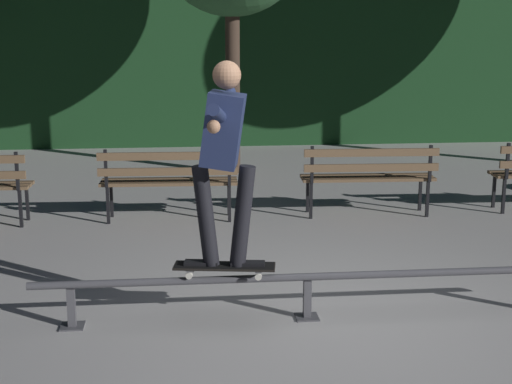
{
  "coord_description": "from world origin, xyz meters",
  "views": [
    {
      "loc": [
        -0.96,
        -5.38,
        2.27
      ],
      "look_at": [
        -0.32,
        0.93,
        0.85
      ],
      "focal_mm": 52.71,
      "sensor_mm": 36.0,
      "label": 1
    }
  ],
  "objects_px": {
    "skateboarder": "(224,147)",
    "park_bench_left_center": "(169,177)",
    "skateboard": "(225,267)",
    "park_bench_right_center": "(369,173)",
    "grind_rail": "(307,283)"
  },
  "relations": [
    {
      "from": "grind_rail",
      "to": "skateboard",
      "type": "bearing_deg",
      "value": 180.0
    },
    {
      "from": "grind_rail",
      "to": "park_bench_left_center",
      "type": "height_order",
      "value": "park_bench_left_center"
    },
    {
      "from": "skateboard",
      "to": "skateboarder",
      "type": "xyz_separation_m",
      "value": [
        0.0,
        -0.0,
        0.94
      ]
    },
    {
      "from": "skateboarder",
      "to": "park_bench_left_center",
      "type": "relative_size",
      "value": 0.97
    },
    {
      "from": "skateboarder",
      "to": "park_bench_right_center",
      "type": "bearing_deg",
      "value": 58.42
    },
    {
      "from": "skateboard",
      "to": "skateboarder",
      "type": "height_order",
      "value": "skateboarder"
    },
    {
      "from": "park_bench_right_center",
      "to": "skateboard",
      "type": "bearing_deg",
      "value": -121.62
    },
    {
      "from": "skateboarder",
      "to": "park_bench_right_center",
      "type": "distance_m",
      "value": 3.75
    },
    {
      "from": "grind_rail",
      "to": "park_bench_right_center",
      "type": "distance_m",
      "value": 3.37
    },
    {
      "from": "grind_rail",
      "to": "skateboard",
      "type": "relative_size",
      "value": 5.35
    },
    {
      "from": "skateboard",
      "to": "park_bench_right_center",
      "type": "relative_size",
      "value": 0.5
    },
    {
      "from": "skateboarder",
      "to": "park_bench_left_center",
      "type": "bearing_deg",
      "value": 98.53
    },
    {
      "from": "skateboard",
      "to": "park_bench_right_center",
      "type": "distance_m",
      "value": 3.66
    },
    {
      "from": "skateboarder",
      "to": "park_bench_left_center",
      "type": "distance_m",
      "value": 3.26
    },
    {
      "from": "skateboard",
      "to": "park_bench_left_center",
      "type": "bearing_deg",
      "value": 98.48
    }
  ]
}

